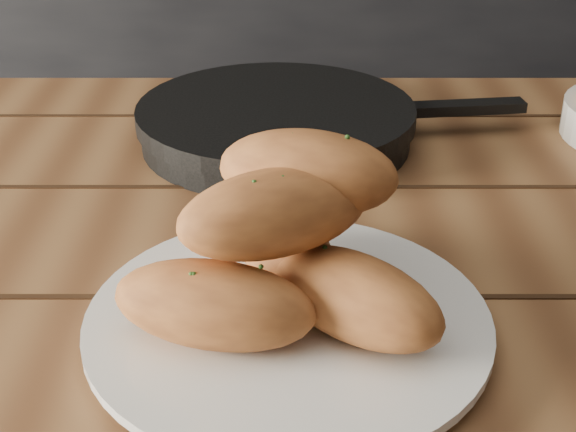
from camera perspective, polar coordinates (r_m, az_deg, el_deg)
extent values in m
cube|color=black|center=(1.93, -9.08, 7.85)|extent=(2.80, 0.60, 0.90)
cube|color=brown|center=(0.74, 1.35, -2.76)|extent=(1.50, 0.90, 0.04)
cylinder|color=white|center=(0.61, 0.00, -7.91)|extent=(0.27, 0.27, 0.01)
cylinder|color=white|center=(0.60, 0.00, -7.29)|extent=(0.30, 0.30, 0.01)
ellipsoid|color=#C47136|center=(0.56, -5.30, -6.30)|extent=(0.16, 0.10, 0.06)
ellipsoid|color=#C47136|center=(0.56, 4.75, -5.77)|extent=(0.15, 0.14, 0.06)
ellipsoid|color=#C47136|center=(0.63, -0.43, -1.95)|extent=(0.11, 0.15, 0.06)
ellipsoid|color=#C47136|center=(0.55, -0.97, 0.25)|extent=(0.15, 0.12, 0.06)
ellipsoid|color=#C47136|center=(0.57, 1.40, 3.11)|extent=(0.14, 0.09, 0.06)
cylinder|color=black|center=(0.92, -0.87, 6.15)|extent=(0.31, 0.31, 0.03)
cylinder|color=black|center=(0.92, -0.87, 7.31)|extent=(0.32, 0.32, 0.02)
cube|color=black|center=(0.97, 12.52, 7.55)|extent=(0.14, 0.04, 0.01)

